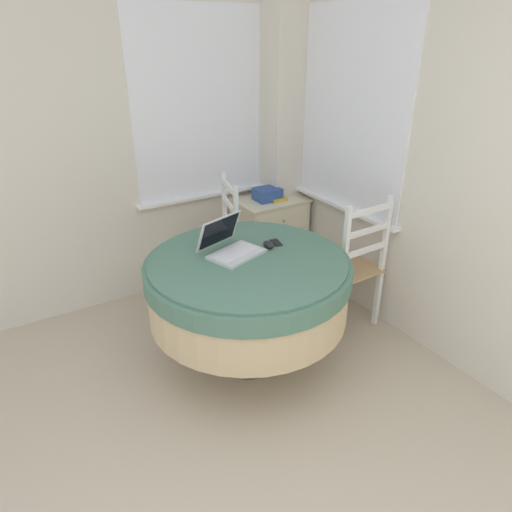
% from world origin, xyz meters
% --- Properties ---
extents(corner_room_shell, '(4.38, 4.84, 2.55)m').
position_xyz_m(corner_room_shell, '(1.23, 1.89, 1.28)').
color(corner_room_shell, beige).
rests_on(corner_room_shell, ground_plane).
extents(round_dining_table, '(1.26, 1.26, 0.78)m').
position_xyz_m(round_dining_table, '(0.98, 1.71, 0.61)').
color(round_dining_table, '#4C3D2D').
rests_on(round_dining_table, ground_plane).
extents(laptop, '(0.40, 0.38, 0.22)m').
position_xyz_m(laptop, '(0.92, 1.83, 0.83)').
color(laptop, silver).
rests_on(laptop, round_dining_table).
extents(computer_mouse, '(0.06, 0.09, 0.05)m').
position_xyz_m(computer_mouse, '(1.16, 1.77, 0.80)').
color(computer_mouse, black).
rests_on(computer_mouse, round_dining_table).
extents(cell_phone, '(0.07, 0.11, 0.01)m').
position_xyz_m(cell_phone, '(1.25, 1.81, 0.78)').
color(cell_phone, black).
rests_on(cell_phone, round_dining_table).
extents(dining_chair_near_back_window, '(0.50, 0.52, 1.02)m').
position_xyz_m(dining_chair_near_back_window, '(1.17, 2.54, 0.48)').
color(dining_chair_near_back_window, tan).
rests_on(dining_chair_near_back_window, ground_plane).
extents(dining_chair_near_right_window, '(0.45, 0.41, 1.02)m').
position_xyz_m(dining_chair_near_right_window, '(1.83, 1.72, 0.48)').
color(dining_chair_near_right_window, tan).
rests_on(dining_chair_near_right_window, ground_plane).
extents(corner_cabinet, '(0.59, 0.45, 0.71)m').
position_xyz_m(corner_cabinet, '(1.80, 2.73, 0.36)').
color(corner_cabinet, beige).
rests_on(corner_cabinet, ground_plane).
extents(storage_box, '(0.21, 0.17, 0.10)m').
position_xyz_m(storage_box, '(1.77, 2.72, 0.76)').
color(storage_box, '#2D4C93').
rests_on(storage_box, corner_cabinet).
extents(book_on_cabinet, '(0.13, 0.21, 0.02)m').
position_xyz_m(book_on_cabinet, '(1.84, 2.71, 0.72)').
color(book_on_cabinet, gold).
rests_on(book_on_cabinet, corner_cabinet).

